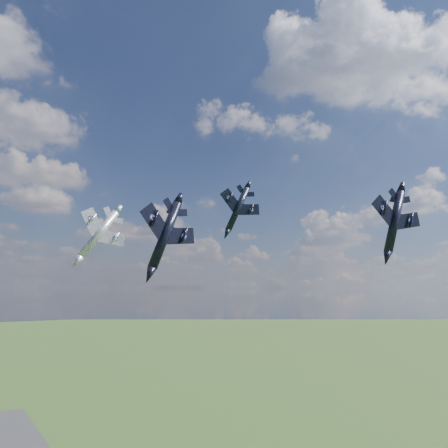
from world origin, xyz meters
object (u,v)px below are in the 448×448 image
jet_lead_navy (165,235)px  jet_high_navy (238,209)px  jet_right_navy (395,221)px  jet_left_silver (99,234)px

jet_lead_navy → jet_high_navy: size_ratio=1.27×
jet_right_navy → jet_high_navy: bearing=132.0°
jet_high_navy → jet_left_silver: 27.33m
jet_right_navy → jet_lead_navy: bearing=160.8°
jet_lead_navy → jet_left_silver: bearing=125.9°
jet_right_navy → jet_left_silver: bearing=157.0°
jet_lead_navy → jet_left_silver: jet_left_silver is taller
jet_high_navy → jet_lead_navy: bearing=-147.0°
jet_lead_navy → jet_high_navy: 20.06m
jet_lead_navy → jet_left_silver: 12.17m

